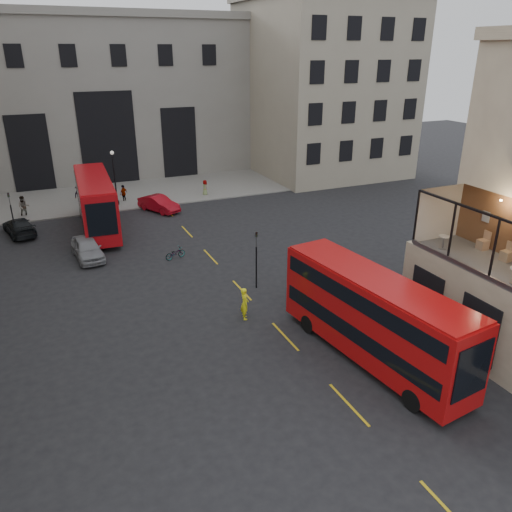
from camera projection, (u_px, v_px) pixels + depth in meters
name	position (u px, v px, depth m)	size (l,w,h in m)	color
ground	(387.00, 393.00, 22.14)	(140.00, 140.00, 0.00)	black
host_frontage	(503.00, 319.00, 23.71)	(3.00, 11.00, 4.50)	#C6B594
cafe_floor	(512.00, 275.00, 22.83)	(3.00, 10.00, 0.10)	slate
gateway	(97.00, 94.00, 57.15)	(35.00, 10.60, 18.00)	gray
building_right	(322.00, 83.00, 59.38)	(16.60, 18.60, 20.00)	#9F9580
pavement_far	(111.00, 195.00, 51.93)	(40.00, 12.00, 0.12)	slate
traffic_light_near	(256.00, 252.00, 30.96)	(0.16, 0.20, 3.80)	black
traffic_light_far	(11.00, 210.00, 39.20)	(0.16, 0.20, 3.80)	black
street_lamp_b	(115.00, 182.00, 47.66)	(0.36, 0.36, 5.33)	black
bus_near	(373.00, 314.00, 23.69)	(3.80, 11.15, 4.36)	#AD0C0C
bus_far	(96.00, 201.00, 41.11)	(3.16, 11.46, 4.53)	#B00C11
car_a	(87.00, 248.00, 36.07)	(1.81, 4.50, 1.53)	gray
car_b	(159.00, 204.00, 46.62)	(1.55, 4.44, 1.46)	#9E0915
car_c	(19.00, 227.00, 40.73)	(1.91, 4.71, 1.37)	black
bicycle	(175.00, 253.00, 36.14)	(0.55, 1.59, 0.84)	gray
cyclist	(245.00, 303.00, 27.89)	(0.69, 0.45, 1.89)	#FFFC1A
pedestrian_a	(24.00, 207.00, 44.86)	(0.96, 0.75, 1.98)	gray
pedestrian_b	(79.00, 194.00, 49.21)	(1.14, 0.65, 1.76)	gray
pedestrian_c	(124.00, 193.00, 49.49)	(1.00, 0.42, 1.71)	gray
pedestrian_d	(205.00, 188.00, 51.65)	(0.79, 0.51, 1.62)	gray
cafe_table_far	(444.00, 240.00, 25.49)	(0.56, 0.56, 0.70)	beige
cafe_chair_c	(507.00, 255.00, 24.10)	(0.49, 0.49, 0.94)	tan
cafe_chair_d	(483.00, 244.00, 25.50)	(0.50, 0.50, 0.96)	tan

